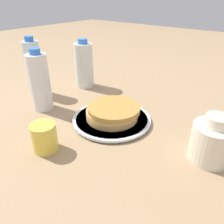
{
  "coord_description": "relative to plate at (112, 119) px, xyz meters",
  "views": [
    {
      "loc": [
        0.47,
        0.37,
        0.36
      ],
      "look_at": [
        0.01,
        0.0,
        0.03
      ],
      "focal_mm": 35.0,
      "sensor_mm": 36.0,
      "label": 1
    }
  ],
  "objects": [
    {
      "name": "juice_glass",
      "position": [
        0.21,
        -0.04,
        0.03
      ],
      "size": [
        0.06,
        0.06,
        0.07
      ],
      "color": "yellow",
      "rests_on": "ground_plane"
    },
    {
      "name": "water_bottle_mid",
      "position": [
        0.02,
        -0.36,
        0.1
      ],
      "size": [
        0.06,
        0.06,
        0.22
      ],
      "color": "silver",
      "rests_on": "ground_plane"
    },
    {
      "name": "water_bottle_far",
      "position": [
        -0.15,
        -0.27,
        0.08
      ],
      "size": [
        0.08,
        0.08,
        0.2
      ],
      "color": "silver",
      "rests_on": "ground_plane"
    },
    {
      "name": "plate",
      "position": [
        0.0,
        0.0,
        0.0
      ],
      "size": [
        0.24,
        0.24,
        0.01
      ],
      "color": "silver",
      "rests_on": "ground_plane"
    },
    {
      "name": "pancake_stack",
      "position": [
        -0.0,
        0.0,
        0.03
      ],
      "size": [
        0.16,
        0.17,
        0.04
      ],
      "color": "tan",
      "rests_on": "plate"
    },
    {
      "name": "cream_jug",
      "position": [
        -0.01,
        0.29,
        0.04
      ],
      "size": [
        0.1,
        0.1,
        0.12
      ],
      "color": "beige",
      "rests_on": "ground_plane"
    },
    {
      "name": "water_bottle_near",
      "position": [
        0.08,
        -0.24,
        0.09
      ],
      "size": [
        0.07,
        0.07,
        0.21
      ],
      "color": "white",
      "rests_on": "ground_plane"
    },
    {
      "name": "ground_plane",
      "position": [
        -0.01,
        -0.0,
        -0.01
      ],
      "size": [
        4.0,
        4.0,
        0.0
      ],
      "primitive_type": "plane",
      "color": "#9E7F5B"
    }
  ]
}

